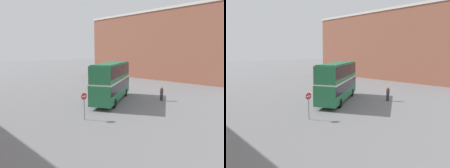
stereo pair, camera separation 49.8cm
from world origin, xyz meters
TOP-DOWN VIEW (x-y plane):
  - ground_plane at (0.00, 0.00)m, footprint 240.00×240.00m
  - building_row_right at (25.61, 7.03)m, footprint 10.20×38.50m
  - double_decker_bus at (0.10, -0.50)m, footprint 10.02×6.93m
  - pedestrian_foreground at (4.53, -5.03)m, footprint 0.54×0.54m
  - parked_car_kerb_near at (6.85, 6.32)m, footprint 4.60×2.72m
  - no_entry_sign at (-6.87, -3.63)m, footprint 0.63×0.08m

SIDE VIEW (x-z plane):
  - ground_plane at x=0.00m, z-range 0.00..0.00m
  - parked_car_kerb_near at x=6.85m, z-range 0.01..1.45m
  - pedestrian_foreground at x=4.53m, z-range 0.20..1.95m
  - no_entry_sign at x=-6.87m, z-range 0.43..2.95m
  - double_decker_bus at x=0.10m, z-range 0.35..5.18m
  - building_row_right at x=25.61m, z-range 0.01..15.33m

